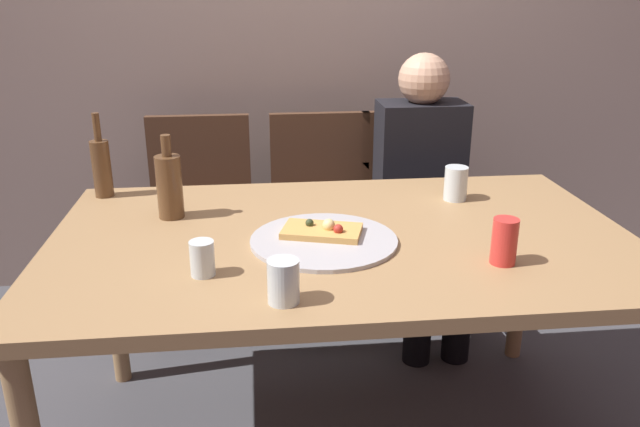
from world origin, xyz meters
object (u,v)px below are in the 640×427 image
Objects in this scene: tumbler_far at (456,183)px; chair_middle at (323,205)px; pizza_tray at (324,240)px; beer_bottle at (101,166)px; dining_table at (342,255)px; chair_left at (201,210)px; guest_in_sweater at (424,185)px; wine_bottle at (169,185)px; wine_glass at (283,281)px; pizza_slice_last at (323,230)px; chair_right at (414,202)px; tumbler_near at (202,258)px; soda_can at (504,241)px.

tumbler_far is 0.80m from chair_middle.
beer_bottle is at bearing 145.00° from pizza_tray.
beer_bottle is 1.00m from chair_middle.
beer_bottle reaches higher than dining_table.
chair_left is at bearing 113.46° from pizza_tray.
chair_middle is 0.77× the size of guest_in_sweater.
wine_bottle is 0.67m from wine_glass.
pizza_slice_last is 0.87× the size of beer_bottle.
guest_in_sweater reaches higher than beer_bottle.
pizza_tray is 1.13m from chair_right.
guest_in_sweater is at bearing 30.60° from wine_bottle.
dining_table is 0.57m from wine_bottle.
guest_in_sweater is (0.00, -0.15, 0.13)m from chair_right.
tumbler_far is at bearing 32.28° from dining_table.
chair_right is (0.41, 0.00, 0.00)m from chair_middle.
dining_table is 0.93m from chair_middle.
dining_table is at bearing 63.63° from chair_right.
beer_bottle reaches higher than pizza_tray.
tumbler_near is 0.74× the size of soda_can.
tumbler_far is 1.15m from chair_left.
wine_bottle is at bearing -175.72° from tumbler_far.
chair_left is 1.00× the size of chair_right.
pizza_tray is at bearing 62.18° from chair_right.
pizza_slice_last is at bearing -26.44° from wine_bottle.
beer_bottle is at bearing 149.44° from soda_can.
wine_glass is at bearing 102.57° from chair_left.
pizza_slice_last is 1.10m from chair_right.
chair_right is (0.07, 1.16, -0.30)m from soda_can.
beer_bottle reaches higher than wine_glass.
guest_in_sweater reaches higher than soda_can.
wine_glass is at bearing -40.29° from tumbler_near.
pizza_tray is at bearing 157.28° from soda_can.
pizza_tray is 0.52m from wine_bottle.
dining_table is 0.51m from tumbler_far.
chair_left reaches higher than pizza_tray.
dining_table is at bearing 44.63° from pizza_tray.
tumbler_near is 1.26m from chair_middle.
dining_table is at bearing -147.72° from tumbler_far.
tumbler_far is at bearing 86.93° from chair_right.
tumbler_near is (-0.32, -0.17, 0.04)m from pizza_tray.
pizza_tray is 0.35× the size of guest_in_sweater.
chair_left is 1.00× the size of chair_middle.
beer_bottle is (-0.25, 0.23, 0.00)m from wine_bottle.
wine_bottle is 0.29× the size of chair_middle.
chair_middle is at bearing 0.00° from chair_right.
beer_bottle reaches higher than chair_left.
chair_middle is at bearing 79.76° from wine_glass.
dining_table is 0.11m from pizza_slice_last.
guest_in_sweater is (0.94, -0.15, 0.13)m from chair_left.
pizza_slice_last is at bearing 61.38° from chair_right.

